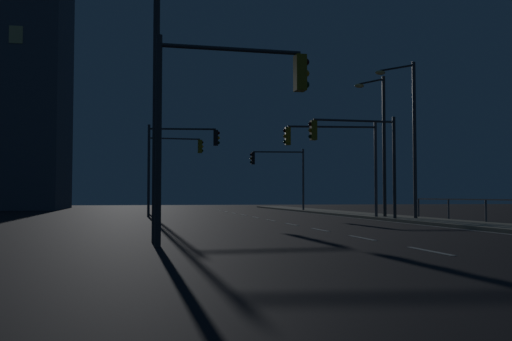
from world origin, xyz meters
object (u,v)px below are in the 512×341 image
object	(u,v)px
traffic_light_overhead_east	(279,166)
traffic_light_far_right	(180,152)
traffic_light_mid_right	(227,99)
traffic_light_mid_left	(172,158)
street_lamp_corner	(408,125)
traffic_light_far_center	(356,145)
traffic_light_near_right	(334,149)
street_lamp_across_street	(161,62)
street_lamp_median	(379,133)

from	to	relation	value
traffic_light_overhead_east	traffic_light_far_right	bearing A→B (deg)	-132.66
traffic_light_overhead_east	traffic_light_mid_right	size ratio (longest dim) A/B	0.92
traffic_light_mid_left	traffic_light_far_right	bearing A→B (deg)	-88.84
traffic_light_far_right	traffic_light_mid_left	bearing A→B (deg)	91.16
traffic_light_mid_left	street_lamp_corner	bearing A→B (deg)	-51.00
traffic_light_far_right	traffic_light_mid_right	size ratio (longest dim) A/B	1.06
traffic_light_far_center	traffic_light_mid_right	world-z (taller)	traffic_light_mid_right
traffic_light_near_right	traffic_light_mid_right	bearing A→B (deg)	-118.90
traffic_light_near_right	traffic_light_overhead_east	size ratio (longest dim) A/B	1.04
traffic_light_mid_left	street_lamp_corner	xyz separation A→B (m)	(11.21, -13.84, 0.93)
traffic_light_far_right	street_lamp_across_street	bearing A→B (deg)	-95.07
traffic_light_far_right	traffic_light_mid_right	distance (m)	19.71
traffic_light_mid_left	street_lamp_across_street	size ratio (longest dim) A/B	0.69
traffic_light_mid_left	traffic_light_mid_right	bearing A→B (deg)	-89.76
traffic_light_near_right	traffic_light_mid_left	bearing A→B (deg)	124.57
traffic_light_near_right	traffic_light_far_center	xyz separation A→B (m)	(0.20, -2.68, -0.05)
traffic_light_near_right	street_lamp_median	world-z (taller)	street_lamp_median
traffic_light_far_right	street_lamp_median	xyz separation A→B (m)	(10.50, -5.40, 0.78)
traffic_light_far_center	street_lamp_across_street	bearing A→B (deg)	-132.48
traffic_light_near_right	street_lamp_corner	distance (m)	4.04
traffic_light_near_right	street_lamp_median	xyz separation A→B (m)	(2.62, 0.00, 0.92)
traffic_light_far_center	traffic_light_mid_left	bearing A→B (deg)	119.84
street_lamp_corner	traffic_light_far_right	bearing A→B (deg)	145.51
street_lamp_median	traffic_light_far_right	bearing A→B (deg)	152.81
traffic_light_near_right	street_lamp_median	size ratio (longest dim) A/B	0.67
traffic_light_mid_left	traffic_light_far_center	distance (m)	16.50
traffic_light_mid_left	street_lamp_median	xyz separation A→B (m)	(10.63, -11.62, 0.77)
traffic_light_near_right	traffic_light_overhead_east	bearing A→B (deg)	87.97
traffic_light_near_right	traffic_light_far_center	size ratio (longest dim) A/B	1.01
traffic_light_near_right	street_lamp_corner	xyz separation A→B (m)	(3.20, -2.22, 1.09)
traffic_light_near_right	street_lamp_median	bearing A→B (deg)	0.02
traffic_light_mid_left	traffic_light_far_center	xyz separation A→B (m)	(8.21, -14.31, -0.20)
traffic_light_far_right	street_lamp_median	size ratio (longest dim) A/B	0.73
traffic_light_far_right	street_lamp_corner	world-z (taller)	street_lamp_corner
street_lamp_median	traffic_light_overhead_east	bearing A→B (deg)	98.24
traffic_light_far_right	traffic_light_overhead_east	size ratio (longest dim) A/B	1.14
traffic_light_overhead_east	traffic_light_mid_left	bearing A→B (deg)	-161.29
traffic_light_far_center	traffic_light_mid_right	distance (m)	14.17
traffic_light_overhead_east	traffic_light_far_center	world-z (taller)	traffic_light_far_center
traffic_light_mid_left	traffic_light_far_center	world-z (taller)	traffic_light_mid_left
traffic_light_far_right	street_lamp_across_street	distance (m)	18.82
traffic_light_mid_right	traffic_light_overhead_east	bearing A→B (deg)	73.72
street_lamp_across_street	traffic_light_far_center	bearing A→B (deg)	47.52
street_lamp_corner	traffic_light_far_center	bearing A→B (deg)	-171.12
traffic_light_mid_right	street_lamp_across_street	distance (m)	2.22
traffic_light_mid_left	street_lamp_across_street	distance (m)	25.01
street_lamp_corner	street_lamp_across_street	size ratio (longest dim) A/B	0.97
traffic_light_near_right	street_lamp_across_street	bearing A→B (deg)	-125.63
street_lamp_across_street	street_lamp_median	bearing A→B (deg)	47.60
traffic_light_overhead_east	street_lamp_median	bearing A→B (deg)	-81.76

